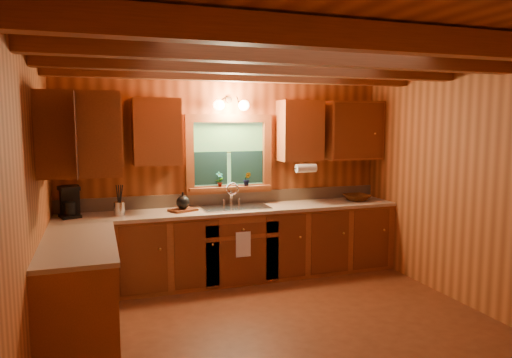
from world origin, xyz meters
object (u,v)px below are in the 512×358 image
at_px(cutting_board, 183,210).
at_px(wicker_basket, 357,198).
at_px(coffee_maker, 70,202).
at_px(sink, 235,211).

xyz_separation_m(cutting_board, wicker_basket, (2.35, -0.00, 0.03)).
bearing_deg(cutting_board, coffee_maker, 154.38).
xyz_separation_m(sink, coffee_maker, (-1.90, 0.05, 0.22)).
height_order(sink, cutting_board, sink).
bearing_deg(wicker_basket, sink, 179.50).
relative_size(coffee_maker, cutting_board, 1.17).
xyz_separation_m(sink, cutting_board, (-0.65, -0.01, 0.06)).
distance_m(sink, coffee_maker, 1.92).
bearing_deg(sink, wicker_basket, -0.50).
distance_m(coffee_maker, wicker_basket, 3.61).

